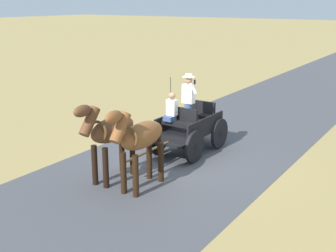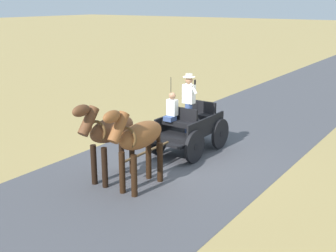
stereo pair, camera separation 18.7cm
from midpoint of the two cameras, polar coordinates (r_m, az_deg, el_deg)
The scene contains 5 objects.
ground_plane at distance 13.04m, azimuth 2.42°, elevation -4.28°, with size 200.00×200.00×0.00m, color tan.
road_surface at distance 13.03m, azimuth 2.42°, elevation -4.27°, with size 5.79×160.00×0.01m, color #4C4C51.
horse_drawn_carriage at distance 13.37m, azimuth 3.11°, elevation -0.08°, with size 1.44×4.50×2.50m.
horse_near_side at distance 10.59m, azimuth -3.38°, elevation -1.58°, with size 0.59×2.13×2.21m.
horse_off_side at distance 11.18m, azimuth -7.17°, elevation -0.73°, with size 0.57×2.13×2.21m.
Camera 2 is at (-6.52, 10.34, 4.54)m, focal length 46.65 mm.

